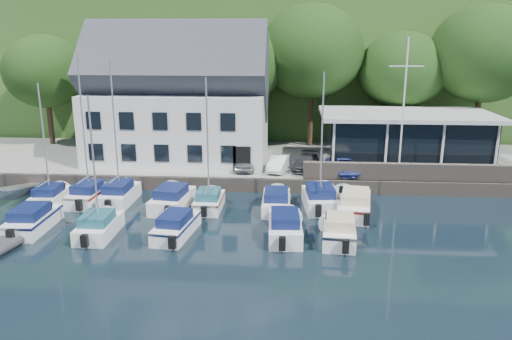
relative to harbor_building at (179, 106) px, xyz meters
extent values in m
plane|color=black|center=(7.00, -16.50, -5.35)|extent=(180.00, 180.00, 0.00)
cube|color=gray|center=(7.00, 1.00, -4.85)|extent=(60.00, 13.00, 1.00)
cube|color=#5F564C|center=(7.00, -5.50, -4.85)|extent=(60.00, 0.30, 1.00)
cube|color=#2C4F1D|center=(7.00, 45.50, 2.65)|extent=(160.00, 75.00, 16.00)
cube|color=#556331|center=(15.00, 53.50, 10.80)|extent=(50.00, 30.00, 0.30)
cube|color=#5F564C|center=(19.00, -5.10, -3.75)|extent=(18.00, 0.50, 1.20)
imported|color=#9F9FA3|center=(5.67, -2.93, -3.72)|extent=(1.53, 3.70, 1.26)
imported|color=white|center=(8.20, -3.18, -3.78)|extent=(1.88, 3.64, 1.14)
imported|color=#323137|center=(10.25, -2.70, -3.80)|extent=(2.43, 4.08, 1.11)
imported|color=#2F3D90|center=(13.00, -3.64, -3.74)|extent=(2.16, 3.78, 1.22)
camera|label=1|loc=(9.09, -39.54, 5.50)|focal=35.00mm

